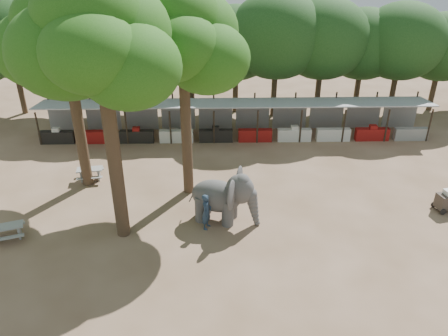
{
  "coord_description": "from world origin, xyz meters",
  "views": [
    {
      "loc": [
        -1.48,
        -15.63,
        12.85
      ],
      "look_at": [
        -1.0,
        5.0,
        2.0
      ],
      "focal_mm": 35.0,
      "sensor_mm": 36.0,
      "label": 1
    }
  ],
  "objects_px": {
    "yard_tree_back": "(180,39)",
    "cart_front": "(448,200)",
    "elephant": "(225,196)",
    "picnic_table_far": "(90,173)",
    "picnic_table_near": "(8,230)",
    "handler": "(207,212)",
    "yard_tree_center": "(97,42)",
    "yard_tree_left": "(63,42)"
  },
  "relations": [
    {
      "from": "yard_tree_back",
      "to": "cart_front",
      "type": "distance_m",
      "value": 16.25
    },
    {
      "from": "elephant",
      "to": "picnic_table_far",
      "type": "bearing_deg",
      "value": 168.52
    },
    {
      "from": "picnic_table_near",
      "to": "cart_front",
      "type": "distance_m",
      "value": 22.37
    },
    {
      "from": "handler",
      "to": "picnic_table_near",
      "type": "xyz_separation_m",
      "value": [
        -9.54,
        -0.69,
        -0.47
      ]
    },
    {
      "from": "picnic_table_far",
      "to": "yard_tree_center",
      "type": "bearing_deg",
      "value": -70.41
    },
    {
      "from": "yard_tree_center",
      "to": "picnic_table_far",
      "type": "height_order",
      "value": "yard_tree_center"
    },
    {
      "from": "yard_tree_center",
      "to": "handler",
      "type": "distance_m",
      "value": 9.27
    },
    {
      "from": "yard_tree_left",
      "to": "picnic_table_near",
      "type": "height_order",
      "value": "yard_tree_left"
    },
    {
      "from": "cart_front",
      "to": "elephant",
      "type": "bearing_deg",
      "value": 170.33
    },
    {
      "from": "yard_tree_back",
      "to": "yard_tree_left",
      "type": "bearing_deg",
      "value": 170.54
    },
    {
      "from": "yard_tree_left",
      "to": "yard_tree_back",
      "type": "bearing_deg",
      "value": -9.46
    },
    {
      "from": "yard_tree_back",
      "to": "handler",
      "type": "height_order",
      "value": "yard_tree_back"
    },
    {
      "from": "yard_tree_center",
      "to": "yard_tree_back",
      "type": "xyz_separation_m",
      "value": [
        3.0,
        4.0,
        -0.67
      ]
    },
    {
      "from": "yard_tree_center",
      "to": "handler",
      "type": "relative_size",
      "value": 6.33
    },
    {
      "from": "yard_tree_center",
      "to": "elephant",
      "type": "xyz_separation_m",
      "value": [
        5.12,
        0.9,
        -7.82
      ]
    },
    {
      "from": "yard_tree_center",
      "to": "cart_front",
      "type": "relative_size",
      "value": 8.59
    },
    {
      "from": "yard_tree_left",
      "to": "yard_tree_center",
      "type": "relative_size",
      "value": 0.92
    },
    {
      "from": "elephant",
      "to": "picnic_table_far",
      "type": "relative_size",
      "value": 2.24
    },
    {
      "from": "handler",
      "to": "picnic_table_far",
      "type": "distance_m",
      "value": 8.69
    },
    {
      "from": "elephant",
      "to": "picnic_table_near",
      "type": "height_order",
      "value": "elephant"
    },
    {
      "from": "picnic_table_near",
      "to": "picnic_table_far",
      "type": "height_order",
      "value": "picnic_table_far"
    },
    {
      "from": "elephant",
      "to": "handler",
      "type": "relative_size",
      "value": 1.97
    },
    {
      "from": "yard_tree_center",
      "to": "picnic_table_near",
      "type": "relative_size",
      "value": 6.61
    },
    {
      "from": "handler",
      "to": "cart_front",
      "type": "distance_m",
      "value": 12.82
    },
    {
      "from": "yard_tree_back",
      "to": "cart_front",
      "type": "xyz_separation_m",
      "value": [
        13.96,
        -2.47,
        -7.94
      ]
    },
    {
      "from": "yard_tree_back",
      "to": "picnic_table_near",
      "type": "distance_m",
      "value": 12.42
    },
    {
      "from": "yard_tree_back",
      "to": "cart_front",
      "type": "height_order",
      "value": "yard_tree_back"
    },
    {
      "from": "picnic_table_near",
      "to": "yard_tree_center",
      "type": "bearing_deg",
      "value": -13.73
    },
    {
      "from": "elephant",
      "to": "picnic_table_far",
      "type": "height_order",
      "value": "elephant"
    },
    {
      "from": "yard_tree_left",
      "to": "yard_tree_center",
      "type": "xyz_separation_m",
      "value": [
        3.0,
        -5.0,
        1.01
      ]
    },
    {
      "from": "yard_tree_left",
      "to": "handler",
      "type": "bearing_deg",
      "value": -33.61
    },
    {
      "from": "picnic_table_far",
      "to": "cart_front",
      "type": "relative_size",
      "value": 1.19
    },
    {
      "from": "yard_tree_left",
      "to": "cart_front",
      "type": "xyz_separation_m",
      "value": [
        19.96,
        -3.47,
        -7.6
      ]
    },
    {
      "from": "handler",
      "to": "picnic_table_far",
      "type": "bearing_deg",
      "value": 76.71
    },
    {
      "from": "handler",
      "to": "cart_front",
      "type": "height_order",
      "value": "handler"
    },
    {
      "from": "yard_tree_left",
      "to": "picnic_table_near",
      "type": "bearing_deg",
      "value": -112.92
    },
    {
      "from": "picnic_table_near",
      "to": "cart_front",
      "type": "bearing_deg",
      "value": -13.75
    },
    {
      "from": "handler",
      "to": "picnic_table_far",
      "type": "height_order",
      "value": "handler"
    },
    {
      "from": "handler",
      "to": "yard_tree_center",
      "type": "bearing_deg",
      "value": 115.37
    },
    {
      "from": "yard_tree_back",
      "to": "handler",
      "type": "xyz_separation_m",
      "value": [
        1.22,
        -3.8,
        -7.59
      ]
    },
    {
      "from": "yard_tree_left",
      "to": "yard_tree_center",
      "type": "height_order",
      "value": "yard_tree_center"
    },
    {
      "from": "yard_tree_back",
      "to": "cart_front",
      "type": "bearing_deg",
      "value": -10.02
    }
  ]
}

